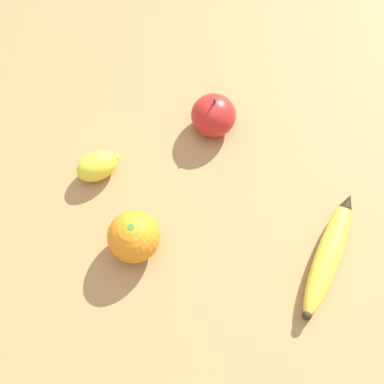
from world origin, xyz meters
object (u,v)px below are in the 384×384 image
banana (329,255)px  apple (213,115)px  lemon (97,166)px  orange (134,237)px

banana → apple: size_ratio=2.56×
lemon → orange: bearing=-17.3°
banana → orange: 0.30m
banana → lemon: bearing=91.7°
orange → lemon: bearing=162.7°
banana → apple: (-0.30, 0.05, 0.02)m
apple → banana: bearing=-9.4°
orange → banana: bearing=41.4°
apple → lemon: 0.22m
banana → lemon: 0.40m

